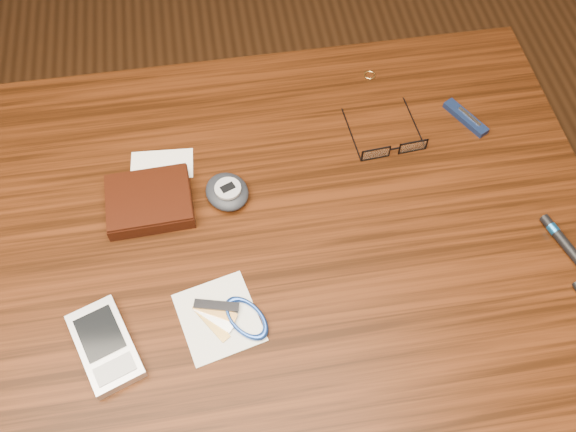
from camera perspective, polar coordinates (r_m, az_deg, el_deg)
name	(u,v)px	position (r m, az deg, el deg)	size (l,w,h in m)	color
ground	(269,393)	(1.59, -1.72, -15.46)	(3.80, 3.80, 0.00)	#472814
desk	(258,267)	(0.99, -2.68, -4.58)	(1.00, 0.70, 0.75)	#381708
wallet_and_card	(150,200)	(0.94, -12.20, 1.37)	(0.13, 0.15, 0.03)	black
eyeglasses	(393,147)	(0.99, 9.32, 6.05)	(0.11, 0.12, 0.02)	black
gold_ring	(370,75)	(1.10, 7.26, 12.32)	(0.02, 0.02, 0.00)	#EAB766
pda_phone	(105,345)	(0.85, -15.94, -11.01)	(0.10, 0.13, 0.02)	#BABABF
pedometer	(227,192)	(0.93, -5.43, 2.18)	(0.08, 0.09, 0.03)	black
notepad_keys	(233,317)	(0.84, -4.96, -8.97)	(0.14, 0.13, 0.01)	silver
pocket_knife	(466,118)	(1.06, 15.52, 8.41)	(0.05, 0.08, 0.01)	#0A1534
black_blue_pen	(564,243)	(0.97, 23.34, -2.18)	(0.04, 0.10, 0.01)	black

